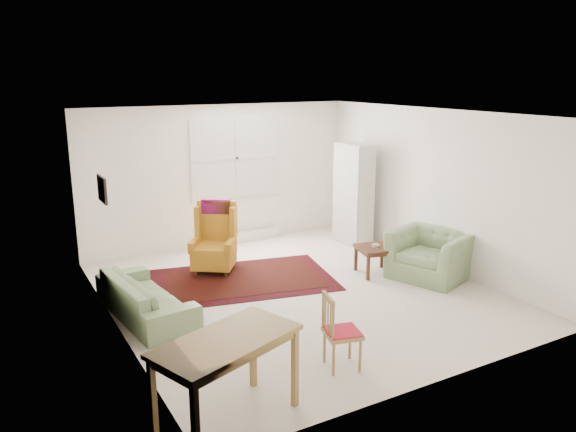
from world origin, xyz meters
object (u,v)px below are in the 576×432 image
sofa (145,289)px  stool (227,248)px  wingback_chair (213,237)px  cabinet (354,194)px  desk (228,382)px  armchair (430,250)px  desk_chair (343,331)px  coffee_table (375,260)px

sofa → stool: sofa is taller
wingback_chair → cabinet: size_ratio=0.61×
cabinet → desk: (-4.20, -3.96, -0.50)m
sofa → armchair: bearing=-106.4°
sofa → wingback_chair: wingback_chair is taller
armchair → sofa: bearing=-119.5°
wingback_chair → sofa: bearing=-105.4°
wingback_chair → cabinet: cabinet is taller
desk_chair → armchair: bearing=-45.2°
sofa → stool: (1.78, 1.51, -0.15)m
sofa → desk: (0.00, -2.61, 0.05)m
cabinet → desk_chair: (-2.77, -3.64, -0.50)m
armchair → desk_chair: 3.14m
armchair → cabinet: bearing=158.7°
stool → desk_chair: 3.83m
wingback_chair → stool: (0.38, 0.37, -0.34)m
desk → stool: bearing=66.7°
desk → desk_chair: desk_chair is taller
wingback_chair → coffee_table: bearing=3.5°
armchair → stool: bearing=-153.0°
stool → coffee_table: bearing=-44.2°
wingback_chair → cabinet: 2.84m
stool → cabinet: bearing=-3.8°
armchair → coffee_table: size_ratio=2.04×
armchair → coffee_table: (-0.62, 0.53, -0.21)m
sofa → wingback_chair: 1.81m
sofa → desk_chair: bearing=-154.7°
armchair → desk: (-4.14, -1.90, -0.02)m
sofa → desk_chair: 2.71m
coffee_table → desk_chair: bearing=-134.7°
sofa → desk: 2.61m
armchair → desk_chair: (-2.71, -1.58, -0.02)m
desk → desk_chair: bearing=12.4°
armchair → desk: bearing=-85.1°
cabinet → desk: bearing=-139.8°
coffee_table → stool: 2.43m
coffee_table → cabinet: 1.81m
stool → desk: 4.49m
sofa → wingback_chair: size_ratio=1.63×
coffee_table → desk_chair: size_ratio=0.65×
stool → cabinet: 2.52m
cabinet → armchair: bearing=-94.7°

